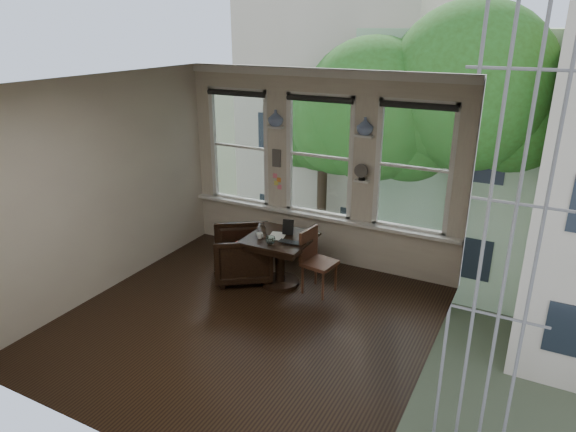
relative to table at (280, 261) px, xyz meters
The scene contains 25 objects.
ground 1.19m from the table, 84.57° to the right, with size 4.50×4.50×0.00m, color black.
ceiling 2.86m from the table, 84.57° to the right, with size 4.50×4.50×0.00m, color silver.
wall_back 1.60m from the table, 84.60° to the left, with size 4.50×4.50×0.00m, color beige.
wall_front 3.56m from the table, 88.19° to the right, with size 4.50×4.50×0.00m, color beige.
wall_left 2.67m from the table, 152.37° to the right, with size 4.50×4.50×0.00m, color beige.
wall_right 2.84m from the table, 25.46° to the right, with size 4.50×4.50×0.00m, color beige.
window_left 2.20m from the table, 139.98° to the left, with size 1.10×0.12×1.90m, color white, non-canonical shape.
window_center 1.74m from the table, 84.60° to the left, with size 1.10×0.12×1.90m, color white, non-canonical shape.
window_right 2.33m from the table, 35.93° to the left, with size 1.10×0.12×1.90m, color white, non-canonical shape.
shelf_left 2.10m from the table, 121.02° to the left, with size 0.26×0.16×0.03m, color white.
shelf_right 2.17m from the table, 51.03° to the left, with size 0.26×0.16×0.03m, color white.
intercom 1.73m from the table, 120.30° to the left, with size 0.14×0.06×0.28m, color #59544F.
sticky_notes 1.51m from the table, 120.18° to the left, with size 0.16×0.01×0.24m, color pink, non-canonical shape.
desk_fan 1.74m from the table, 50.47° to the left, with size 0.20×0.20×0.24m, color #59544F, non-canonical shape.
vase_left 2.22m from the table, 121.02° to the left, with size 0.24×0.24×0.25m, color silver.
vase_right 2.29m from the table, 51.03° to the left, with size 0.24×0.24×0.25m, color silver.
table is the anchor object (origin of this frame).
armchair_left 0.60m from the table, behind, with size 0.83×0.85×0.77m, color black.
cushion_red 0.61m from the table, behind, with size 0.45×0.45×0.06m, color maroon.
side_chair_right 0.61m from the table, ahead, with size 0.42×0.42×0.92m, color #452918, non-canonical shape.
laptop 0.48m from the table, 38.30° to the right, with size 0.31×0.20×0.02m, color black.
mug 0.51m from the table, 142.28° to the right, with size 0.09×0.09×0.08m, color white.
drinking_glass 0.51m from the table, 89.37° to the right, with size 0.14×0.14×0.11m, color white.
tablet 0.51m from the table, 70.65° to the left, with size 0.16×0.02×0.22m, color black.
papers 0.38m from the table, 161.59° to the left, with size 0.22×0.30×0.00m, color silver.
Camera 1 is at (3.10, -4.81, 3.59)m, focal length 32.00 mm.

